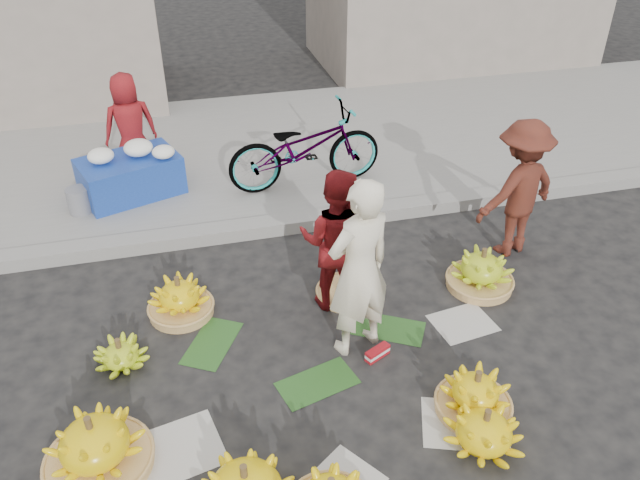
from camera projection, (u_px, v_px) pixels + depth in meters
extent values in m
plane|color=black|center=(323.00, 364.00, 5.37)|extent=(80.00, 80.00, 0.00)
cube|color=gray|center=(275.00, 225.00, 7.10)|extent=(40.00, 0.25, 0.15)
cube|color=gray|center=(247.00, 150.00, 8.81)|extent=(40.00, 4.00, 0.12)
cylinder|color=#B3854B|center=(100.00, 462.00, 4.49)|extent=(0.76, 0.76, 0.09)
cylinder|color=#503A20|center=(88.00, 424.00, 4.27)|extent=(0.05, 0.05, 0.12)
cylinder|color=#503A20|center=(244.00, 472.00, 4.04)|extent=(0.05, 0.05, 0.12)
cylinder|color=#503A20|center=(487.00, 416.00, 4.50)|extent=(0.05, 0.05, 0.12)
cylinder|color=#B3854B|center=(473.00, 406.00, 4.92)|extent=(0.59, 0.59, 0.09)
cylinder|color=#503A20|center=(478.00, 378.00, 4.75)|extent=(0.05, 0.05, 0.12)
cylinder|color=#B3854B|center=(479.00, 282.00, 6.26)|extent=(0.65, 0.65, 0.09)
cylinder|color=#503A20|center=(484.00, 254.00, 6.07)|extent=(0.05, 0.05, 0.12)
cylinder|color=#503A20|center=(118.00, 345.00, 5.25)|extent=(0.05, 0.05, 0.12)
cylinder|color=#B3854B|center=(181.00, 309.00, 5.91)|extent=(0.60, 0.60, 0.09)
cylinder|color=#503A20|center=(177.00, 283.00, 5.74)|extent=(0.05, 0.05, 0.12)
cylinder|color=#B3854B|center=(346.00, 293.00, 6.14)|extent=(0.65, 0.65, 0.07)
cube|color=#AA121A|center=(378.00, 353.00, 5.41)|extent=(0.25, 0.17, 0.10)
imported|color=white|center=(359.00, 269.00, 5.11)|extent=(0.71, 0.58, 1.67)
imported|color=maroon|center=(335.00, 241.00, 5.69)|extent=(0.86, 0.80, 1.43)
imported|color=maroon|center=(519.00, 189.00, 6.42)|extent=(1.09, 0.80, 1.50)
cube|color=navy|center=(131.00, 176.00, 7.51)|extent=(1.31, 1.05, 0.47)
ellipsoid|color=white|center=(101.00, 156.00, 7.24)|extent=(0.30, 0.30, 0.17)
ellipsoid|color=white|center=(138.00, 148.00, 7.39)|extent=(0.34, 0.34, 0.19)
ellipsoid|color=white|center=(163.00, 152.00, 7.35)|extent=(0.26, 0.26, 0.15)
cylinder|color=slate|center=(79.00, 201.00, 7.19)|extent=(0.27, 0.27, 0.30)
imported|color=maroon|center=(130.00, 126.00, 7.70)|extent=(0.72, 0.55, 1.33)
imported|color=gray|center=(305.00, 148.00, 7.56)|extent=(0.79, 1.95, 1.01)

